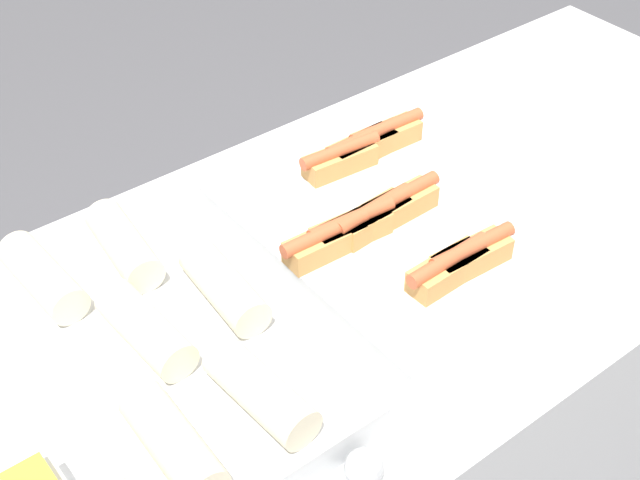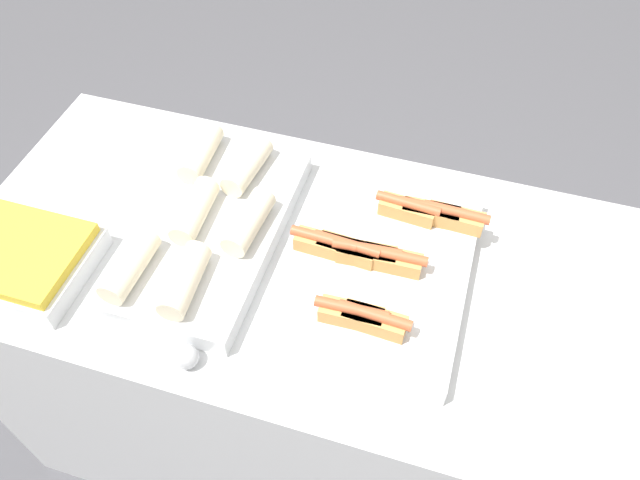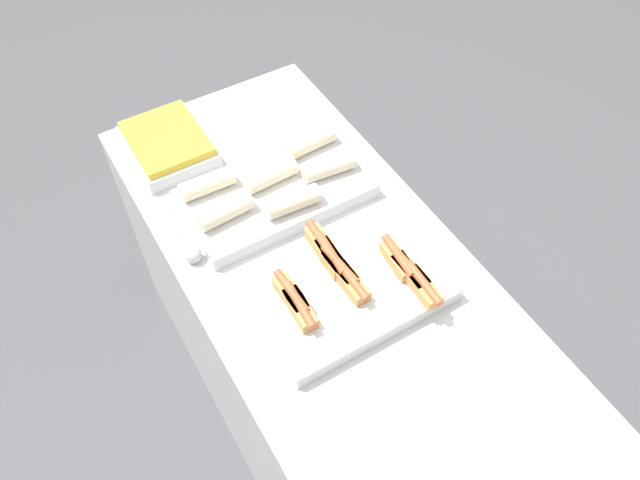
{
  "view_description": "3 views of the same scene",
  "coord_description": "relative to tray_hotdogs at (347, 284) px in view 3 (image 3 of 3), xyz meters",
  "views": [
    {
      "loc": [
        -0.7,
        -0.77,
        1.83
      ],
      "look_at": [
        -0.1,
        0.0,
        1.0
      ],
      "focal_mm": 50.0,
      "sensor_mm": 36.0,
      "label": 1
    },
    {
      "loc": [
        0.14,
        -0.79,
        2.01
      ],
      "look_at": [
        -0.1,
        0.0,
        1.0
      ],
      "focal_mm": 35.0,
      "sensor_mm": 36.0,
      "label": 2
    },
    {
      "loc": [
        0.79,
        -0.53,
        2.33
      ],
      "look_at": [
        -0.1,
        0.0,
        1.0
      ],
      "focal_mm": 35.0,
      "sensor_mm": 36.0,
      "label": 3
    }
  ],
  "objects": [
    {
      "name": "tray_hotdogs",
      "position": [
        0.0,
        0.0,
        0.0
      ],
      "size": [
        0.4,
        0.5,
        0.1
      ],
      "color": "silver",
      "rests_on": "counter"
    },
    {
      "name": "tray_side_front",
      "position": [
        -0.74,
        -0.2,
        0.0
      ],
      "size": [
        0.3,
        0.24,
        0.07
      ],
      "color": "silver",
      "rests_on": "counter"
    },
    {
      "name": "serving_spoon_near",
      "position": [
        -0.32,
        -0.31,
        -0.01
      ],
      "size": [
        0.24,
        0.05,
        0.05
      ],
      "color": "#B2B5BA",
      "rests_on": "counter"
    },
    {
      "name": "tray_wraps",
      "position": [
        -0.39,
        -0.0,
        0.0
      ],
      "size": [
        0.3,
        0.55,
        0.11
      ],
      "color": "silver",
      "rests_on": "counter"
    },
    {
      "name": "ground_plane",
      "position": [
        -0.03,
        -0.0,
        -0.96
      ],
      "size": [
        12.0,
        12.0,
        0.0
      ],
      "primitive_type": "plane",
      "color": "#4C4C51"
    },
    {
      "name": "counter",
      "position": [
        -0.03,
        -0.0,
        -0.5
      ],
      "size": [
        1.83,
        0.75,
        0.92
      ],
      "color": "silver",
      "rests_on": "ground_plane"
    }
  ]
}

